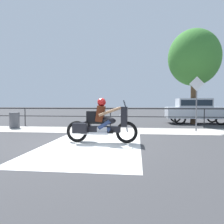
% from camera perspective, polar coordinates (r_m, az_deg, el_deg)
% --- Properties ---
extents(ground_plane, '(120.00, 120.00, 0.00)m').
position_cam_1_polar(ground_plane, '(7.53, -5.05, -7.99)').
color(ground_plane, '#38383A').
extents(sidewalk_band, '(44.00, 2.40, 0.01)m').
position_cam_1_polar(sidewalk_band, '(10.84, -1.42, -4.77)').
color(sidewalk_band, '#B7B2A8').
rests_on(sidewalk_band, ground).
extents(crosswalk_band, '(3.08, 6.00, 0.01)m').
position_cam_1_polar(crosswalk_band, '(7.32, -4.83, -8.25)').
color(crosswalk_band, silver).
rests_on(crosswalk_band, ground).
extents(fence_railing, '(36.00, 0.05, 1.07)m').
position_cam_1_polar(fence_railing, '(12.32, -0.41, 0.00)').
color(fence_railing, black).
rests_on(fence_railing, ground).
extents(motorcycle, '(2.45, 0.76, 1.52)m').
position_cam_1_polar(motorcycle, '(7.42, -2.79, -2.88)').
color(motorcycle, black).
rests_on(motorcycle, ground).
extents(parked_car, '(3.95, 1.75, 1.65)m').
position_cam_1_polar(parked_car, '(15.29, 21.03, 0.69)').
color(parked_car, '#B7BCC4').
rests_on(parked_car, ground).
extents(trash_bin, '(0.54, 0.54, 0.85)m').
position_cam_1_polar(trash_bin, '(12.77, -24.12, -1.99)').
color(trash_bin, '#515156').
rests_on(trash_bin, ground).
extents(street_sign, '(0.70, 0.06, 2.61)m').
position_cam_1_polar(street_sign, '(11.13, 21.24, 3.63)').
color(street_sign, slate).
rests_on(street_sign, ground).
extents(tree_behind_sign, '(3.23, 3.23, 6.01)m').
position_cam_1_polar(tree_behind_sign, '(15.15, 20.64, 13.07)').
color(tree_behind_sign, brown).
rests_on(tree_behind_sign, ground).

